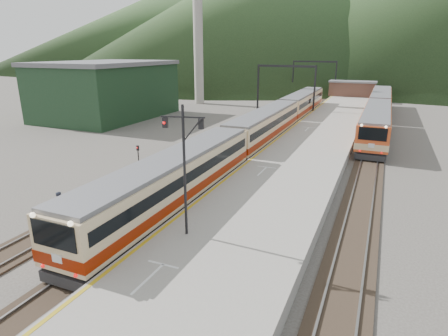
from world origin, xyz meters
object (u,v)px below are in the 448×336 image
at_px(second_train, 379,110).
at_px(signal_mast, 184,158).
at_px(worker, 61,206).
at_px(main_train, 265,126).

distance_m(second_train, signal_mast, 42.77).
bearing_deg(worker, main_train, -73.10).
relative_size(signal_mast, worker, 3.60).
height_order(main_train, second_train, second_train).
xyz_separation_m(signal_mast, worker, (-9.11, 0.26, -4.22)).
bearing_deg(signal_mast, worker, 178.40).
bearing_deg(main_train, signal_mast, -82.31).
relative_size(second_train, worker, 22.01).
relative_size(main_train, signal_mast, 8.86).
distance_m(signal_mast, worker, 10.05).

